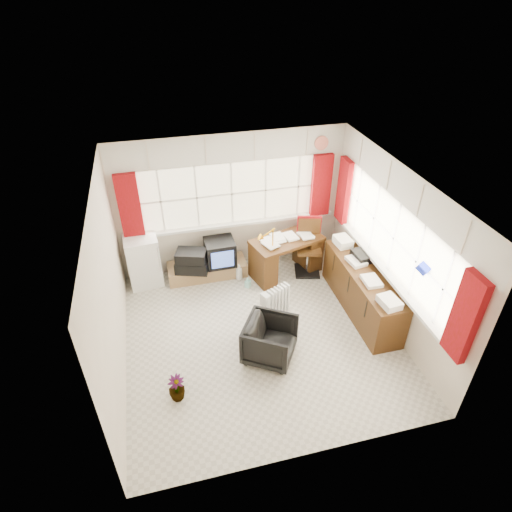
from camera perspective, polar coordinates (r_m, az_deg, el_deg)
The scene contains 20 objects.
ground at distance 6.67m, azimuth 0.60°, elevation -10.49°, with size 4.00×4.00×0.00m, color beige.
room_walls at distance 5.71m, azimuth 0.69°, elevation 0.22°, with size 4.00×4.00×4.00m.
window_back at distance 7.61m, azimuth -3.07°, elevation 4.77°, with size 3.70×0.12×3.60m.
window_right at distance 6.70m, azimuth 16.95°, elevation -1.42°, with size 0.12×3.70×3.60m.
curtains at distance 6.73m, azimuth 6.34°, elevation 5.30°, with size 3.83×3.83×1.15m.
overhead_cabinets at distance 6.44m, azimuth 7.10°, elevation 11.77°, with size 3.98×3.98×0.48m.
desk at distance 7.67m, azimuth 4.05°, elevation 0.24°, with size 1.38×0.94×0.77m.
desk_lamp at distance 7.11m, azimuth 2.27°, elevation 3.00°, with size 0.15×0.12×0.40m.
task_chair at distance 7.73m, azimuth 7.00°, elevation 1.72°, with size 0.54×0.56×1.05m.
office_chair at distance 6.15m, azimuth 1.89°, elevation -11.16°, with size 0.68×0.69×0.63m, color black.
radiator at distance 6.72m, azimuth 2.74°, elevation -6.96°, with size 0.47×0.34×0.66m.
credenza at distance 7.07m, azimuth 13.93°, elevation -4.39°, with size 0.50×2.00×0.85m.
file_tray at distance 7.11m, azimuth 14.02°, elevation 0.03°, with size 0.27×0.35×0.12m, color black.
tv_bench at distance 7.80m, azimuth -6.52°, elevation -1.78°, with size 1.40×0.50×0.25m, color olive.
crt_tv at distance 7.59m, azimuth -4.82°, elevation 0.51°, with size 0.52×0.49×0.47m.
hifi_stack at distance 7.49m, azimuth -8.55°, elevation -0.70°, with size 0.64×0.51×0.40m.
mini_fridge at distance 7.65m, azimuth -14.78°, elevation -0.50°, with size 0.59×0.59×0.93m.
spray_bottle_a at distance 7.64m, azimuth -2.28°, elevation -2.14°, with size 0.12×0.12×0.31m, color silver.
spray_bottle_b at distance 7.49m, azimuth -1.09°, elevation -3.54°, with size 0.09×0.09×0.19m, color #93DCCF.
flower_vase at distance 5.85m, azimuth -10.55°, elevation -16.91°, with size 0.22×0.22×0.39m, color black.
Camera 1 is at (-1.22, -4.55, 4.71)m, focal length 30.00 mm.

